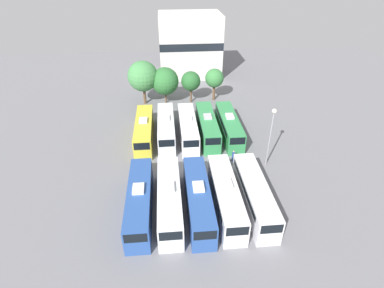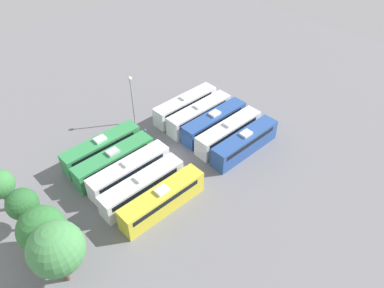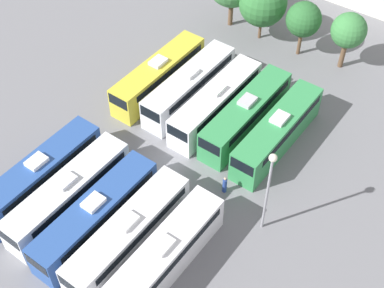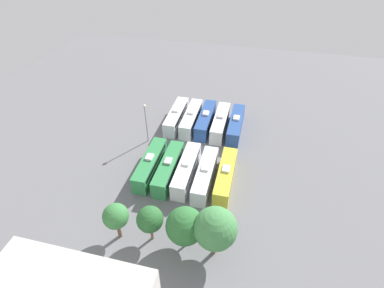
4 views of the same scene
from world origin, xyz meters
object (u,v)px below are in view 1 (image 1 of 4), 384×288
Objects in this scene: bus_0 at (140,200)px; bus_1 at (169,198)px; bus_2 at (198,198)px; depot_building at (190,45)px; light_pole at (271,128)px; tree_0 at (143,76)px; worker_person at (233,156)px; tree_1 at (165,81)px; bus_7 at (188,127)px; bus_6 at (166,127)px; bus_9 at (229,125)px; bus_5 at (144,130)px; tree_3 at (214,78)px; bus_4 at (254,193)px; bus_8 at (207,126)px; tree_2 at (191,81)px; bus_3 at (225,195)px.

bus_0 is 3.22m from bus_1.
depot_building reaches higher than bus_2.
light_pole is 27.47m from tree_0.
tree_1 reaches higher than worker_person.
bus_6 is at bearing 172.47° from bus_7.
bus_1 is 1.00× the size of bus_9.
tree_0 is at bearing 103.68° from bus_2.
bus_7 is at bearing 140.94° from light_pole.
bus_9 is 1.40× the size of light_pole.
bus_1 is 28.75m from tree_1.
bus_1 is 1.00× the size of bus_5.
light_pole is (13.30, 7.42, 3.89)m from bus_1.
bus_0 is 1.00× the size of bus_5.
bus_6 is at bearing -102.09° from depot_building.
worker_person is at bearing -85.44° from depot_building.
tree_0 reaches higher than worker_person.
bus_1 and bus_9 have the same top height.
bus_5 is 31.21m from depot_building.
bus_0 is 1.00× the size of bus_2.
bus_7 is 1.89× the size of tree_3.
light_pole reaches higher than bus_5.
bus_2 is 6.35m from bus_4.
depot_building is at bearing 90.49° from bus_8.
tree_0 is 8.87m from tree_2.
bus_5 is at bearing -177.85° from bus_8.
depot_building is at bearing 71.99° from bus_5.
bus_5 is at bearing 121.88° from bus_3.
tree_3 is at bearing 72.16° from bus_1.
tree_1 is (-3.09, 28.86, 2.65)m from bus_2.
worker_person is 24.44m from tree_0.
bus_9 is 1.43× the size of tree_0.
bus_5 is at bearing -132.98° from tree_3.
bus_4 is (6.35, 0.17, 0.00)m from bus_2.
bus_4 is 6.87× the size of worker_person.
tree_3 is at bearing 65.88° from bus_7.
bus_7 is at bearing -76.23° from tree_1.
bus_4 is at bearing -80.82° from tree_2.
tree_0 is 18.90m from depot_building.
bus_9 is 7.19m from worker_person.
bus_8 is (0.11, 15.90, 0.00)m from bus_3.
bus_7 and bus_9 have the same top height.
bus_5 is 1.69× the size of tree_1.
bus_6 is 6.87× the size of worker_person.
tree_1 reaches higher than bus_7.
bus_3 is 1.69× the size of tree_1.
bus_3 is at bearing -107.72° from worker_person.
bus_7 is 1.00× the size of bus_9.
light_pole is at bearing 37.02° from bus_2.
tree_3 is at bearing 66.62° from bus_0.
bus_4 is (9.52, -0.05, 0.00)m from bus_1.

